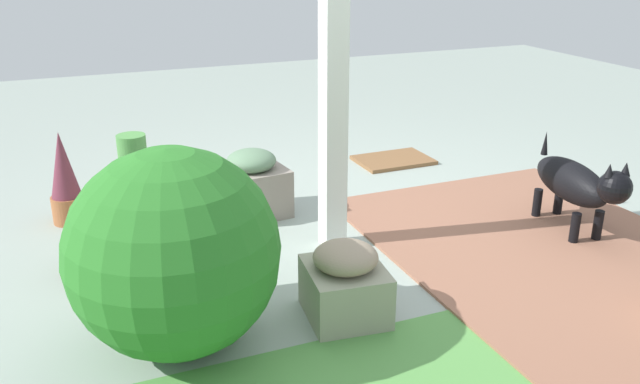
{
  "coord_description": "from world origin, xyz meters",
  "views": [
    {
      "loc": [
        1.7,
        3.4,
        1.72
      ],
      "look_at": [
        0.32,
        0.06,
        0.34
      ],
      "focal_mm": 37.35,
      "sensor_mm": 36.0,
      "label": 1
    }
  ],
  "objects_px": {
    "dog": "(577,183)",
    "terracotta_pot_tall": "(137,197)",
    "terracotta_pot_spiky": "(65,180)",
    "terracotta_pot_broad": "(112,230)",
    "doormat": "(393,160)",
    "stone_planter_nearest": "(252,185)",
    "stone_planter_mid": "(345,283)",
    "porch_pillar": "(334,25)",
    "round_shrub": "(174,253)"
  },
  "relations": [
    {
      "from": "terracotta_pot_tall",
      "to": "terracotta_pot_broad",
      "type": "distance_m",
      "value": 0.51
    },
    {
      "from": "stone_planter_nearest",
      "to": "round_shrub",
      "type": "bearing_deg",
      "value": 60.71
    },
    {
      "from": "porch_pillar",
      "to": "round_shrub",
      "type": "relative_size",
      "value": 2.78
    },
    {
      "from": "doormat",
      "to": "terracotta_pot_tall",
      "type": "bearing_deg",
      "value": 15.84
    },
    {
      "from": "stone_planter_nearest",
      "to": "doormat",
      "type": "distance_m",
      "value": 1.54
    },
    {
      "from": "porch_pillar",
      "to": "terracotta_pot_broad",
      "type": "relative_size",
      "value": 6.65
    },
    {
      "from": "stone_planter_nearest",
      "to": "porch_pillar",
      "type": "bearing_deg",
      "value": 115.45
    },
    {
      "from": "round_shrub",
      "to": "terracotta_pot_tall",
      "type": "height_order",
      "value": "round_shrub"
    },
    {
      "from": "stone_planter_mid",
      "to": "porch_pillar",
      "type": "bearing_deg",
      "value": -109.15
    },
    {
      "from": "terracotta_pot_broad",
      "to": "stone_planter_nearest",
      "type": "bearing_deg",
      "value": -154.5
    },
    {
      "from": "stone_planter_mid",
      "to": "terracotta_pot_tall",
      "type": "distance_m",
      "value": 1.61
    },
    {
      "from": "terracotta_pot_tall",
      "to": "doormat",
      "type": "distance_m",
      "value": 2.22
    },
    {
      "from": "stone_planter_nearest",
      "to": "doormat",
      "type": "bearing_deg",
      "value": -155.79
    },
    {
      "from": "terracotta_pot_tall",
      "to": "terracotta_pot_spiky",
      "type": "bearing_deg",
      "value": -37.91
    },
    {
      "from": "terracotta_pot_broad",
      "to": "dog",
      "type": "relative_size",
      "value": 0.47
    },
    {
      "from": "stone_planter_mid",
      "to": "doormat",
      "type": "distance_m",
      "value": 2.44
    },
    {
      "from": "porch_pillar",
      "to": "dog",
      "type": "bearing_deg",
      "value": 163.87
    },
    {
      "from": "terracotta_pot_spiky",
      "to": "doormat",
      "type": "xyz_separation_m",
      "value": [
        -2.53,
        -0.29,
        -0.27
      ]
    },
    {
      "from": "stone_planter_nearest",
      "to": "terracotta_pot_broad",
      "type": "relative_size",
      "value": 1.2
    },
    {
      "from": "porch_pillar",
      "to": "terracotta_pot_broad",
      "type": "xyz_separation_m",
      "value": [
        1.24,
        -0.18,
        -1.05
      ]
    },
    {
      "from": "dog",
      "to": "terracotta_pot_tall",
      "type": "bearing_deg",
      "value": -23.37
    },
    {
      "from": "doormat",
      "to": "stone_planter_nearest",
      "type": "bearing_deg",
      "value": 24.21
    },
    {
      "from": "terracotta_pot_tall",
      "to": "dog",
      "type": "bearing_deg",
      "value": 156.63
    },
    {
      "from": "stone_planter_mid",
      "to": "terracotta_pot_broad",
      "type": "height_order",
      "value": "same"
    },
    {
      "from": "stone_planter_nearest",
      "to": "stone_planter_mid",
      "type": "bearing_deg",
      "value": 91.45
    },
    {
      "from": "terracotta_pot_tall",
      "to": "doormat",
      "type": "xyz_separation_m",
      "value": [
        -2.13,
        -0.6,
        -0.21
      ]
    },
    {
      "from": "round_shrub",
      "to": "dog",
      "type": "height_order",
      "value": "round_shrub"
    },
    {
      "from": "terracotta_pot_broad",
      "to": "dog",
      "type": "bearing_deg",
      "value": 167.37
    },
    {
      "from": "dog",
      "to": "terracotta_pot_spiky",
      "type": "bearing_deg",
      "value": -25.66
    },
    {
      "from": "dog",
      "to": "doormat",
      "type": "height_order",
      "value": "dog"
    },
    {
      "from": "dog",
      "to": "stone_planter_nearest",
      "type": "bearing_deg",
      "value": -31.06
    },
    {
      "from": "porch_pillar",
      "to": "stone_planter_mid",
      "type": "height_order",
      "value": "porch_pillar"
    },
    {
      "from": "dog",
      "to": "stone_planter_mid",
      "type": "bearing_deg",
      "value": 11.52
    },
    {
      "from": "round_shrub",
      "to": "dog",
      "type": "relative_size",
      "value": 1.11
    },
    {
      "from": "doormat",
      "to": "terracotta_pot_spiky",
      "type": "bearing_deg",
      "value": 6.61
    },
    {
      "from": "dog",
      "to": "doormat",
      "type": "relative_size",
      "value": 1.39
    },
    {
      "from": "stone_planter_nearest",
      "to": "terracotta_pot_spiky",
      "type": "xyz_separation_m",
      "value": [
        1.13,
        -0.33,
        0.08
      ]
    },
    {
      "from": "terracotta_pot_broad",
      "to": "doormat",
      "type": "distance_m",
      "value": 2.57
    },
    {
      "from": "porch_pillar",
      "to": "doormat",
      "type": "height_order",
      "value": "porch_pillar"
    },
    {
      "from": "stone_planter_nearest",
      "to": "terracotta_pot_spiky",
      "type": "height_order",
      "value": "terracotta_pot_spiky"
    },
    {
      "from": "porch_pillar",
      "to": "terracotta_pot_tall",
      "type": "xyz_separation_m",
      "value": [
        1.04,
        -0.65,
        -1.06
      ]
    },
    {
      "from": "round_shrub",
      "to": "dog",
      "type": "xyz_separation_m",
      "value": [
        -2.49,
        -0.29,
        -0.13
      ]
    },
    {
      "from": "terracotta_pot_broad",
      "to": "doormat",
      "type": "relative_size",
      "value": 0.65
    },
    {
      "from": "porch_pillar",
      "to": "round_shrub",
      "type": "xyz_separation_m",
      "value": [
        1.05,
        0.71,
        -0.82
      ]
    },
    {
      "from": "round_shrub",
      "to": "terracotta_pot_broad",
      "type": "height_order",
      "value": "round_shrub"
    },
    {
      "from": "stone_planter_nearest",
      "to": "terracotta_pot_broad",
      "type": "distance_m",
      "value": 1.04
    },
    {
      "from": "terracotta_pot_broad",
      "to": "porch_pillar",
      "type": "bearing_deg",
      "value": 171.55
    },
    {
      "from": "doormat",
      "to": "stone_planter_mid",
      "type": "bearing_deg",
      "value": 56.08
    },
    {
      "from": "terracotta_pot_broad",
      "to": "terracotta_pot_tall",
      "type": "bearing_deg",
      "value": -113.23
    },
    {
      "from": "round_shrub",
      "to": "doormat",
      "type": "xyz_separation_m",
      "value": [
        -2.14,
        -1.96,
        -0.45
      ]
    }
  ]
}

